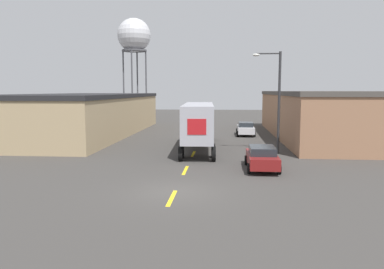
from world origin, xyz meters
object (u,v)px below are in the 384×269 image
Objects in this scene: parked_car_right_far at (246,128)px; street_lamp at (276,95)px; water_tower at (134,36)px; semi_truck at (199,121)px; parked_car_right_near at (262,157)px.

street_lamp is at bearing -82.21° from parked_car_right_far.
water_tower is at bearing 122.62° from parked_car_right_far.
water_tower is (-19.74, 30.84, 14.53)m from parked_car_right_far.
water_tower is 2.37× the size of street_lamp.
street_lamp reaches higher than semi_truck.
semi_truck is 6.93m from street_lamp.
water_tower reaches higher than street_lamp.
water_tower is at bearing 116.60° from street_lamp.
parked_car_right_far is at bearing -57.38° from water_tower.
street_lamp is (1.62, -11.81, 3.79)m from parked_car_right_far.
water_tower reaches higher than parked_car_right_far.
semi_truck is 3.23× the size of parked_car_right_far.
parked_car_right_near is (4.53, -8.57, -1.57)m from semi_truck.
street_lamp is (21.36, -42.66, -10.74)m from water_tower.
water_tower reaches higher than semi_truck.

